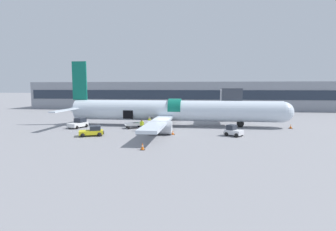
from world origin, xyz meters
TOP-DOWN VIEW (x-y plane):
  - ground_plane at (0.00, 0.00)m, footprint 500.00×500.00m
  - terminal_strip at (0.00, 40.81)m, footprint 92.69×11.61m
  - jet_bridge_stub at (10.57, 11.69)m, footprint 3.40×11.05m
  - airplane at (0.39, 5.42)m, footprint 38.79×33.19m
  - baggage_tug_lead at (9.72, -2.81)m, footprint 2.66×2.52m
  - baggage_tug_mid at (-9.25, -5.25)m, footprint 3.56×2.77m
  - baggage_tug_rear at (-14.48, 1.34)m, footprint 2.69×3.61m
  - baggage_cart_loading at (-5.29, 2.12)m, footprint 3.67×2.74m
  - ground_crew_loader_a at (-2.85, 2.06)m, footprint 0.57×0.59m
  - ground_crew_loader_b at (-2.20, -0.00)m, footprint 0.54×0.54m
  - ground_crew_driver at (-1.42, 0.68)m, footprint 0.60×0.50m
  - ground_crew_supervisor at (-3.49, -0.43)m, footprint 0.60×0.48m
  - safety_cone_nose at (19.58, 4.94)m, footprint 0.58×0.58m
  - safety_cone_engine_left at (-0.69, -12.19)m, footprint 0.50×0.50m
  - safety_cone_wingtip at (1.47, -2.88)m, footprint 0.58×0.58m

SIDE VIEW (x-z plane):
  - ground_plane at x=0.00m, z-range 0.00..0.00m
  - safety_cone_wingtip at x=1.47m, z-range -0.02..0.55m
  - safety_cone_nose at x=19.58m, z-range -0.02..0.67m
  - safety_cone_engine_left at x=-0.69m, z-range -0.02..0.74m
  - baggage_cart_loading at x=-5.29m, z-range 0.01..0.92m
  - baggage_tug_mid at x=-9.25m, z-range -0.08..1.29m
  - baggage_tug_lead at x=9.72m, z-range -0.12..1.38m
  - baggage_tug_rear at x=-14.48m, z-range -0.10..1.46m
  - ground_crew_loader_b at x=-2.20m, z-range 0.04..1.73m
  - ground_crew_supervisor at x=-3.49m, z-range 0.04..1.77m
  - ground_crew_driver at x=-1.42m, z-range 0.05..1.78m
  - ground_crew_loader_a at x=-2.85m, z-range 0.05..1.85m
  - airplane at x=0.39m, z-range -3.00..8.09m
  - terminal_strip at x=0.00m, z-range 0.00..8.10m
  - jet_bridge_stub at x=10.57m, z-range 1.59..7.98m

